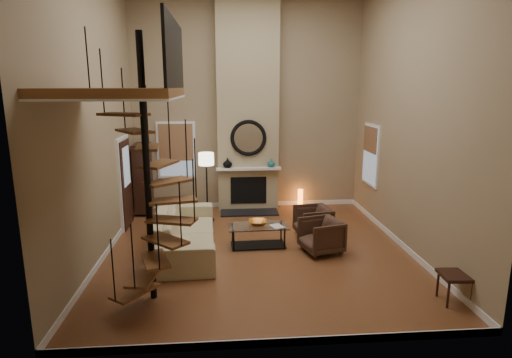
{
  "coord_description": "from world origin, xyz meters",
  "views": [
    {
      "loc": [
        -0.68,
        -8.01,
        3.27
      ],
      "look_at": [
        0.0,
        0.4,
        1.4
      ],
      "focal_mm": 29.54,
      "sensor_mm": 36.0,
      "label": 1
    }
  ],
  "objects": [
    {
      "name": "ground",
      "position": [
        0.0,
        0.0,
        -0.01
      ],
      "size": [
        6.0,
        6.5,
        0.01
      ],
      "primitive_type": "cube",
      "color": "brown",
      "rests_on": "ground"
    },
    {
      "name": "back_wall",
      "position": [
        0.0,
        3.25,
        2.75
      ],
      "size": [
        6.0,
        0.02,
        5.5
      ],
      "primitive_type": "cube",
      "color": "#9A8563",
      "rests_on": "ground"
    },
    {
      "name": "front_wall",
      "position": [
        0.0,
        -3.25,
        2.75
      ],
      "size": [
        6.0,
        0.02,
        5.5
      ],
      "primitive_type": "cube",
      "color": "#9A8563",
      "rests_on": "ground"
    },
    {
      "name": "left_wall",
      "position": [
        -3.0,
        0.0,
        2.75
      ],
      "size": [
        0.02,
        6.5,
        5.5
      ],
      "primitive_type": "cube",
      "color": "#9A8563",
      "rests_on": "ground"
    },
    {
      "name": "right_wall",
      "position": [
        3.0,
        0.0,
        2.75
      ],
      "size": [
        0.02,
        6.5,
        5.5
      ],
      "primitive_type": "cube",
      "color": "#9A8563",
      "rests_on": "ground"
    },
    {
      "name": "baseboard_back",
      "position": [
        0.0,
        3.24,
        0.06
      ],
      "size": [
        6.0,
        0.02,
        0.12
      ],
      "primitive_type": "cube",
      "color": "white",
      "rests_on": "ground"
    },
    {
      "name": "baseboard_front",
      "position": [
        0.0,
        -3.24,
        0.06
      ],
      "size": [
        6.0,
        0.02,
        0.12
      ],
      "primitive_type": "cube",
      "color": "white",
      "rests_on": "ground"
    },
    {
      "name": "baseboard_left",
      "position": [
        -2.99,
        0.0,
        0.06
      ],
      "size": [
        0.02,
        6.5,
        0.12
      ],
      "primitive_type": "cube",
      "color": "white",
      "rests_on": "ground"
    },
    {
      "name": "baseboard_right",
      "position": [
        2.99,
        0.0,
        0.06
      ],
      "size": [
        0.02,
        6.5,
        0.12
      ],
      "primitive_type": "cube",
      "color": "white",
      "rests_on": "ground"
    },
    {
      "name": "chimney_breast",
      "position": [
        0.0,
        3.06,
        2.75
      ],
      "size": [
        1.6,
        0.38,
        5.5
      ],
      "primitive_type": "cube",
      "color": "tan",
      "rests_on": "ground"
    },
    {
      "name": "hearth",
      "position": [
        0.0,
        2.57,
        0.02
      ],
      "size": [
        1.5,
        0.6,
        0.04
      ],
      "primitive_type": "cube",
      "color": "black",
      "rests_on": "ground"
    },
    {
      "name": "firebox",
      "position": [
        0.0,
        2.86,
        0.55
      ],
      "size": [
        0.95,
        0.02,
        0.72
      ],
      "primitive_type": "cube",
      "color": "black",
      "rests_on": "chimney_breast"
    },
    {
      "name": "mantel",
      "position": [
        0.0,
        2.78,
        1.15
      ],
      "size": [
        1.7,
        0.18,
        0.06
      ],
      "primitive_type": "cube",
      "color": "white",
      "rests_on": "chimney_breast"
    },
    {
      "name": "mirror_frame",
      "position": [
        0.0,
        2.84,
        1.95
      ],
      "size": [
        0.94,
        0.1,
        0.94
      ],
      "primitive_type": "torus",
      "rotation": [
        1.57,
        0.0,
        0.0
      ],
      "color": "black",
      "rests_on": "chimney_breast"
    },
    {
      "name": "mirror_disc",
      "position": [
        0.0,
        2.85,
        1.95
      ],
      "size": [
        0.8,
        0.01,
        0.8
      ],
      "primitive_type": "cylinder",
      "rotation": [
        1.57,
        0.0,
        0.0
      ],
      "color": "white",
      "rests_on": "chimney_breast"
    },
    {
      "name": "vase_left",
      "position": [
        -0.55,
        2.82,
        1.3
      ],
      "size": [
        0.24,
        0.24,
        0.25
      ],
      "primitive_type": "imported",
      "color": "black",
      "rests_on": "mantel"
    },
    {
      "name": "vase_right",
      "position": [
        0.6,
        2.82,
        1.28
      ],
      "size": [
        0.2,
        0.2,
        0.21
      ],
      "primitive_type": "imported",
      "color": "#1C5E63",
      "rests_on": "mantel"
    },
    {
      "name": "window_back",
      "position": [
        -1.9,
        3.22,
        1.62
      ],
      "size": [
        1.02,
        0.06,
        1.52
      ],
      "color": "white",
      "rests_on": "back_wall"
    },
    {
      "name": "window_right",
      "position": [
        2.97,
        2.0,
        1.63
      ],
      "size": [
        0.06,
        1.02,
        1.52
      ],
      "color": "white",
      "rests_on": "right_wall"
    },
    {
      "name": "entry_door",
      "position": [
        -2.95,
        1.8,
        1.05
      ],
      "size": [
        0.1,
        1.05,
        2.16
      ],
      "color": "white",
      "rests_on": "ground"
    },
    {
      "name": "loft",
      "position": [
        -2.04,
        -1.8,
        3.24
      ],
      "size": [
        1.7,
        2.2,
        1.09
      ],
      "color": "brown",
      "rests_on": "left_wall"
    },
    {
      "name": "spiral_stair",
      "position": [
        -1.78,
        -1.79,
        1.78
      ],
      "size": [
        1.47,
        1.47,
        4.06
      ],
      "color": "black",
      "rests_on": "ground"
    },
    {
      "name": "hutch",
      "position": [
        -2.74,
        2.84,
        0.95
      ],
      "size": [
        0.37,
        0.79,
        1.76
      ],
      "primitive_type": "cube",
      "color": "black",
      "rests_on": "ground"
    },
    {
      "name": "sofa",
      "position": [
        -1.48,
        0.22,
        0.4
      ],
      "size": [
        1.28,
        3.01,
        0.87
      ],
      "primitive_type": "imported",
      "rotation": [
        0.0,
        0.0,
        1.61
      ],
      "color": "#C9BA8B",
      "rests_on": "ground"
    },
    {
      "name": "armchair_near",
      "position": [
        1.35,
        0.71,
        0.35
      ],
      "size": [
        0.84,
        0.82,
        0.67
      ],
      "primitive_type": "imported",
      "rotation": [
        0.0,
        0.0,
        -1.41
      ],
      "color": "#452C1F",
      "rests_on": "ground"
    },
    {
      "name": "armchair_far",
      "position": [
        1.32,
        -0.19,
        0.35
      ],
      "size": [
        0.91,
        0.9,
        0.68
      ],
      "primitive_type": "imported",
      "rotation": [
        0.0,
        0.0,
        -1.3
      ],
      "color": "#452C1F",
      "rests_on": "ground"
    },
    {
      "name": "coffee_table",
      "position": [
        0.03,
        0.24,
        0.28
      ],
      "size": [
        1.24,
        0.65,
        0.45
      ],
      "color": "silver",
      "rests_on": "ground"
    },
    {
      "name": "bowl",
      "position": [
        0.03,
        0.29,
        0.5
      ],
      "size": [
        0.4,
        0.4,
        0.1
      ],
      "primitive_type": "imported",
      "color": "orange",
      "rests_on": "coffee_table"
    },
    {
      "name": "book",
      "position": [
        0.38,
        0.09,
        0.46
      ],
      "size": [
        0.32,
        0.36,
        0.03
      ],
      "primitive_type": "imported",
      "rotation": [
        0.0,
        0.0,
        0.38
      ],
      "color": "gray",
      "rests_on": "coffee_table"
    },
    {
      "name": "floor_lamp",
      "position": [
        -1.07,
        2.04,
        1.41
      ],
      "size": [
        0.37,
        0.37,
        1.7
      ],
      "color": "black",
      "rests_on": "ground"
    },
    {
      "name": "accent_lamp",
      "position": [
        1.44,
        3.05,
        0.25
      ],
      "size": [
        0.14,
        0.14,
        0.49
      ],
      "primitive_type": "cylinder",
      "color": "orange",
      "rests_on": "ground"
    },
    {
      "name": "side_chair",
      "position": [
        2.93,
        -2.32,
        0.53
      ],
      "size": [
        0.49,
        0.49,
        0.98
      ],
      "color": "black",
      "rests_on": "ground"
    }
  ]
}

